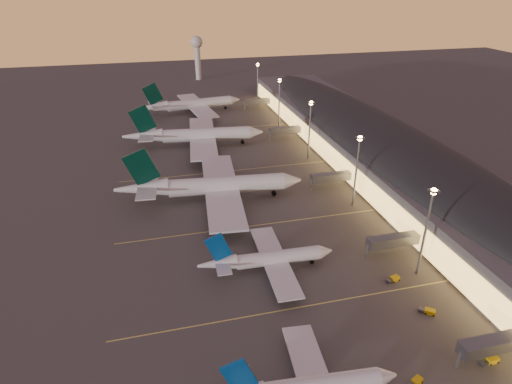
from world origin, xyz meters
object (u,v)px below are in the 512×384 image
Objects in this scene: airliner_narrow_north at (267,259)px; airliner_wide_near at (211,186)px; radar_tower at (197,50)px; baggage_tug_b at (490,360)px; baggage_tug_d at (428,311)px; airliner_wide_far at (191,105)px; airliner_wide_mid at (194,135)px; baggage_tug_a at (415,382)px; baggage_tug_c at (393,279)px.

airliner_wide_near is (-8.45, 44.77, 2.00)m from airliner_narrow_north.
radar_tower reaches higher than airliner_narrow_north.
airliner_wide_near is 98.16m from baggage_tug_b.
baggage_tug_d is at bearing 99.55° from baggage_tug_b.
airliner_wide_far is 14.82× the size of baggage_tug_b.
airliner_wide_mid reaches higher than baggage_tug_b.
airliner_wide_mid is 133.54m from baggage_tug_d.
airliner_narrow_north reaches higher than baggage_tug_d.
baggage_tug_a is 22.39m from baggage_tug_d.
airliner_wide_far is at bearing 87.57° from baggage_tug_c.
baggage_tug_a is at bearing -64.66° from airliner_narrow_north.
airliner_wide_mid is 56.09m from airliner_wide_far.
airliner_wide_far reaches higher than baggage_tug_b.
airliner_narrow_north is 0.57× the size of airliner_wide_mid.
baggage_tug_d is at bearing -86.82° from airliner_wide_far.
airliner_wide_near is 17.26× the size of baggage_tug_d.
airliner_wide_mid reaches higher than baggage_tug_d.
baggage_tug_c is at bearing 43.90° from baggage_tug_a.
airliner_wide_far reaches higher than baggage_tug_a.
baggage_tug_c is (38.83, -114.19, -4.90)m from airliner_wide_mid.
airliner_wide_near is at bearing 83.82° from baggage_tug_a.
radar_tower is 292.30m from baggage_tug_b.
airliner_wide_mid is 16.22× the size of baggage_tug_c.
baggage_tug_d is (-3.84, 16.19, -0.04)m from baggage_tug_b.
baggage_tug_c is at bearing -86.55° from airliner_wide_far.
baggage_tug_c is (34.25, -170.09, -4.55)m from airliner_wide_far.
baggage_tug_b is at bearing -85.37° from radar_tower.
airliner_narrow_north is 0.57× the size of airliner_wide_near.
baggage_tug_b reaches higher than baggage_tug_c.
airliner_wide_near is 82.16m from baggage_tug_d.
airliner_wide_near reaches higher than baggage_tug_a.
airliner_wide_mid is (0.95, 56.41, -0.07)m from airliner_wide_near.
baggage_tug_b reaches higher than baggage_tug_d.
radar_tower is (21.82, 203.65, 16.38)m from airliner_wide_near.
radar_tower is at bearing 90.86° from baggage_tug_b.
airliner_wide_mid is 120.71m from baggage_tug_c.
airliner_wide_far is 16.10× the size of baggage_tug_a.
baggage_tug_d is (1.71, -12.95, -0.01)m from baggage_tug_c.
baggage_tug_d is (41.49, -70.73, -4.98)m from airliner_wide_near.
baggage_tug_b is at bearing -40.00° from baggage_tug_d.
baggage_tug_b is at bearing -66.77° from airliner_wide_mid.
airliner_narrow_north is 56.09m from baggage_tug_b.
baggage_tug_c is (-5.54, 29.15, -0.03)m from baggage_tug_b.
airliner_wide_far is 15.15× the size of baggage_tug_c.
radar_tower is (16.28, 91.33, 16.80)m from airliner_wide_far.
airliner_narrow_north is 45.60m from airliner_wide_near.
radar_tower is 292.39m from baggage_tug_a.
baggage_tug_c is (17.96, -261.43, -21.35)m from radar_tower.
radar_tower reaches higher than airliner_wide_far.
baggage_tug_d is (19.67, -274.38, -21.36)m from radar_tower.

